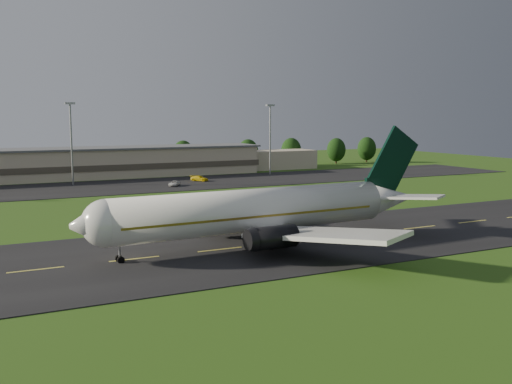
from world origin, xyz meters
name	(u,v)px	position (x,y,z in m)	size (l,w,h in m)	color
ground	(135,260)	(0.00, 0.00, 0.00)	(360.00, 360.00, 0.00)	#2B4A12
taxiway	(135,259)	(0.00, 0.00, 0.05)	(220.00, 30.00, 0.10)	black
apron	(56,190)	(0.00, 72.00, 0.05)	(260.00, 30.00, 0.10)	black
airliner	(258,211)	(16.47, 0.03, 4.66)	(51.29, 42.15, 15.57)	white
terminal	(69,164)	(6.40, 96.18, 3.99)	(145.00, 16.00, 8.40)	#C0B192
light_mast_centre	(71,134)	(5.00, 80.00, 12.74)	(2.40, 1.20, 20.35)	gray
light_mast_east	(270,131)	(60.00, 80.00, 12.74)	(2.40, 1.20, 20.35)	gray
tree_line	(154,155)	(33.36, 106.37, 5.07)	(195.76, 9.36, 10.29)	black
service_vehicle_c	(174,183)	(26.82, 66.98, 0.72)	(2.05, 4.45, 1.24)	silver
service_vehicle_d	(200,178)	(36.12, 74.23, 0.81)	(1.99, 4.88, 1.42)	yellow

